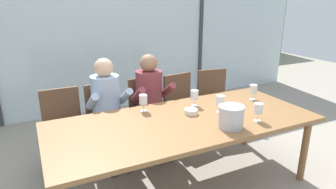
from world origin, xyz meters
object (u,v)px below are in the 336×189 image
at_px(chair_near_window_right, 214,97).
at_px(chair_center, 148,108).
at_px(chair_right_of_center, 182,103).
at_px(wine_glass_by_right_taster, 253,90).
at_px(wine_glass_spare_empty, 220,101).
at_px(person_maroon_top, 152,98).
at_px(ice_bucket_primary, 231,116).
at_px(chair_near_curtain, 63,123).
at_px(tasting_bowl, 191,112).
at_px(dining_table, 184,126).
at_px(chair_left_of_center, 107,115).
at_px(person_pale_blue_shirt, 108,105).
at_px(wine_glass_center_pour, 258,109).
at_px(wine_glass_by_left_taster, 143,100).
at_px(wine_glass_near_bucket, 194,95).

bearing_deg(chair_near_window_right, chair_center, -171.30).
distance_m(chair_right_of_center, chair_near_window_right, 0.52).
distance_m(wine_glass_by_right_taster, wine_glass_spare_empty, 0.58).
xyz_separation_m(person_maroon_top, ice_bucket_primary, (0.27, -1.15, 0.14)).
distance_m(chair_near_curtain, person_maroon_top, 1.04).
relative_size(person_maroon_top, tasting_bowl, 9.01).
xyz_separation_m(dining_table, wine_glass_by_right_taster, (0.99, 0.17, 0.18)).
height_order(chair_left_of_center, chair_near_window_right, same).
bearing_deg(person_pale_blue_shirt, chair_near_window_right, 1.03).
bearing_deg(chair_near_window_right, dining_table, -128.49).
height_order(chair_center, ice_bucket_primary, ice_bucket_primary).
height_order(chair_near_window_right, wine_glass_center_pour, wine_glass_center_pour).
height_order(tasting_bowl, wine_glass_by_right_taster, wine_glass_by_right_taster).
relative_size(person_pale_blue_shirt, tasting_bowl, 9.01).
xyz_separation_m(chair_near_curtain, wine_glass_by_right_taster, (1.99, -0.76, 0.33)).
relative_size(ice_bucket_primary, wine_glass_by_right_taster, 1.34).
relative_size(chair_center, wine_glass_by_left_taster, 5.13).
distance_m(person_maroon_top, wine_glass_by_right_taster, 1.18).
relative_size(dining_table, tasting_bowl, 18.88).
xyz_separation_m(ice_bucket_primary, wine_glass_center_pour, (0.32, 0.01, 0.01)).
bearing_deg(tasting_bowl, wine_glass_by_left_taster, 144.35).
relative_size(person_pale_blue_shirt, wine_glass_center_pour, 6.97).
distance_m(dining_table, wine_glass_by_right_taster, 1.02).
bearing_deg(tasting_bowl, wine_glass_near_bucket, 51.42).
bearing_deg(chair_right_of_center, ice_bucket_primary, -106.96).
relative_size(chair_left_of_center, person_maroon_top, 0.74).
xyz_separation_m(chair_near_window_right, person_pale_blue_shirt, (-1.52, -0.12, 0.17)).
relative_size(person_pale_blue_shirt, wine_glass_by_left_taster, 6.97).
relative_size(person_pale_blue_shirt, wine_glass_spare_empty, 6.97).
height_order(chair_center, chair_right_of_center, same).
height_order(dining_table, wine_glass_near_bucket, wine_glass_near_bucket).
height_order(chair_right_of_center, ice_bucket_primary, ice_bucket_primary).
height_order(dining_table, ice_bucket_primary, ice_bucket_primary).
bearing_deg(dining_table, chair_right_of_center, 62.44).
bearing_deg(chair_left_of_center, chair_right_of_center, -9.33).
relative_size(chair_right_of_center, wine_glass_spare_empty, 5.13).
relative_size(wine_glass_by_right_taster, wine_glass_spare_empty, 1.00).
height_order(wine_glass_near_bucket, wine_glass_by_right_taster, same).
bearing_deg(ice_bucket_primary, chair_near_window_right, 60.44).
distance_m(person_maroon_top, tasting_bowl, 0.73).
bearing_deg(person_maroon_top, person_pale_blue_shirt, 178.75).
bearing_deg(chair_near_window_right, wine_glass_by_right_taster, -83.40).
relative_size(chair_left_of_center, wine_glass_spare_empty, 5.13).
height_order(person_maroon_top, wine_glass_by_right_taster, person_maroon_top).
bearing_deg(dining_table, chair_center, 89.71).
height_order(person_maroon_top, wine_glass_near_bucket, person_maroon_top).
distance_m(chair_left_of_center, ice_bucket_primary, 1.54).
bearing_deg(ice_bucket_primary, tasting_bowl, 109.84).
xyz_separation_m(chair_center, person_pale_blue_shirt, (-0.52, -0.12, 0.17)).
height_order(person_pale_blue_shirt, ice_bucket_primary, person_pale_blue_shirt).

